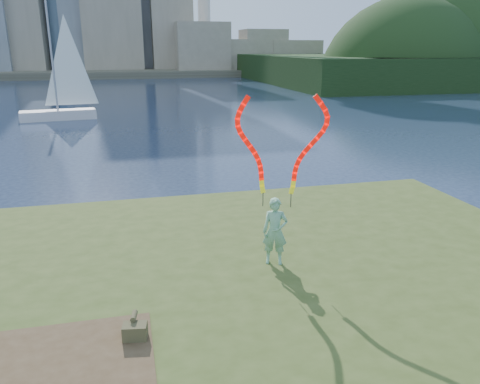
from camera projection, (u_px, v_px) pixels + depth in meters
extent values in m
plane|color=#18243D|center=(175.00, 301.00, 10.07)|extent=(320.00, 320.00, 0.00)
cube|color=#39491A|center=(191.00, 369.00, 7.70)|extent=(20.00, 18.00, 0.30)
cube|color=#39491A|center=(188.00, 345.00, 7.91)|extent=(17.00, 15.00, 0.30)
cube|color=#39491A|center=(186.00, 326.00, 8.02)|extent=(14.00, 12.00, 0.30)
cube|color=#474234|center=(126.00, 70.00, 98.03)|extent=(320.00, 40.00, 1.20)
cube|color=black|center=(467.00, 67.00, 77.59)|extent=(70.00, 42.00, 4.00)
imported|color=#1F7C3F|center=(275.00, 231.00, 9.81)|extent=(0.61, 0.51, 1.45)
cylinder|color=black|center=(263.00, 199.00, 9.73)|extent=(0.02, 0.02, 0.30)
cylinder|color=black|center=(291.00, 200.00, 9.67)|extent=(0.02, 0.02, 0.30)
cube|color=#454525|center=(135.00, 332.00, 7.36)|extent=(0.41, 0.31, 0.27)
cylinder|color=#454525|center=(134.00, 316.00, 7.47)|extent=(0.13, 0.26, 0.09)
cube|color=silver|center=(59.00, 115.00, 35.16)|extent=(5.56, 2.50, 0.75)
cylinder|color=gray|center=(52.00, 57.00, 33.92)|extent=(0.15, 0.15, 8.15)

